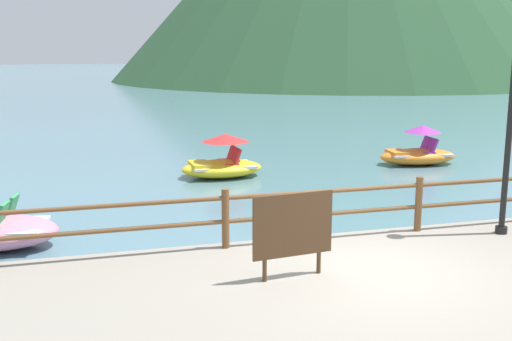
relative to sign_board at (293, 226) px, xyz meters
name	(u,v)px	position (x,y,z in m)	size (l,w,h in m)	color
ground_plane	(136,95)	(1.10, 39.94, -1.13)	(200.00, 200.00, 0.00)	slate
dock_railing	(327,205)	(1.10, 1.49, -0.16)	(23.92, 0.12, 0.95)	brown
sign_board	(293,226)	(0.00, 0.00, 0.00)	(1.18, 0.18, 1.19)	silver
pedal_boat_0	(222,162)	(0.93, 8.64, -0.72)	(2.29, 1.44, 1.20)	yellow
pedal_boat_1	(418,152)	(7.11, 8.82, -0.74)	(2.49, 1.39, 1.21)	orange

